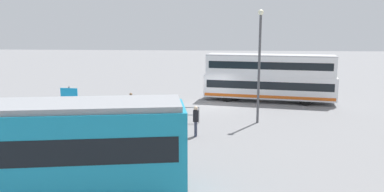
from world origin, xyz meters
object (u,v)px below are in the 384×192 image
Objects in this scene: double_decker_bus at (269,78)px; info_sign at (69,98)px; street_lamp at (259,58)px; pedestrian_near_railing at (131,102)px; pedestrian_crossing at (196,119)px.

info_sign is (13.70, 8.82, -0.34)m from double_decker_bus.
info_sign is 0.33× the size of street_lamp.
info_sign is at bearing 6.02° from street_lamp.
pedestrian_near_railing is at bearing -9.26° from street_lamp.
street_lamp is (-3.79, -3.53, 3.20)m from pedestrian_crossing.
double_decker_bus is at bearing -101.55° from street_lamp.
street_lamp is (1.54, 7.53, 2.19)m from double_decker_bus.
info_sign is at bearing -15.06° from pedestrian_crossing.
street_lamp is at bearing -173.98° from info_sign.
double_decker_bus reaches higher than info_sign.
pedestrian_crossing is at bearing 135.31° from pedestrian_near_railing.
double_decker_bus is 6.27× the size of pedestrian_crossing.
double_decker_bus reaches higher than pedestrian_crossing.
pedestrian_crossing is 8.69m from info_sign.
pedestrian_crossing is 0.24× the size of street_lamp.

